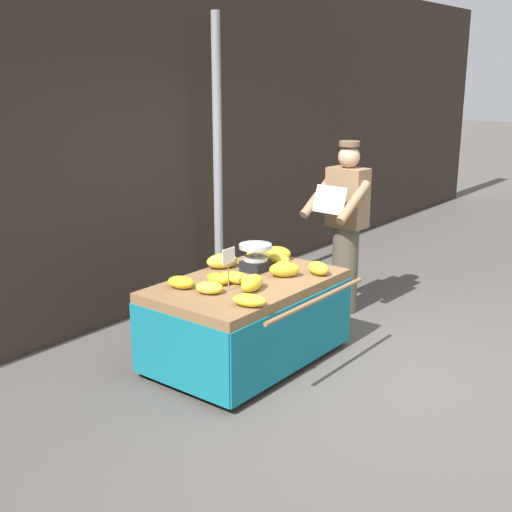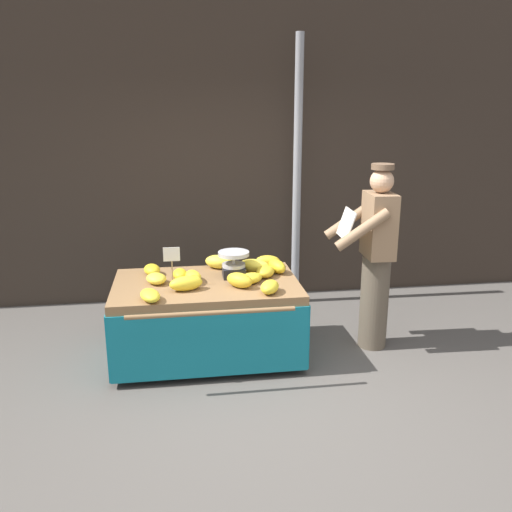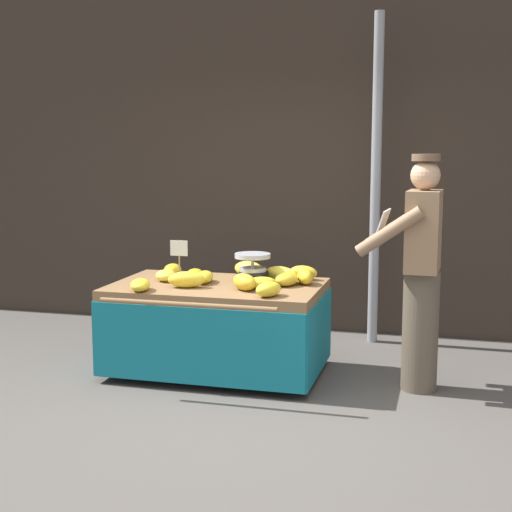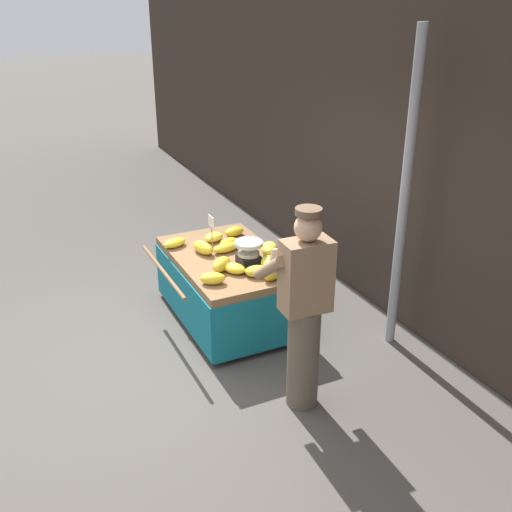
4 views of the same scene
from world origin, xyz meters
name	(u,v)px [view 4 (image 4 of 4)]	position (x,y,z in m)	size (l,w,h in m)	color
ground_plane	(156,360)	(0.00, 0.00, 0.00)	(60.00, 60.00, 0.00)	#514C47
back_wall	(399,148)	(0.00, 2.60, 1.72)	(16.00, 0.24, 3.45)	#332821
street_pole	(404,199)	(0.66, 2.18, 1.46)	(0.09, 0.09, 2.92)	gray
banana_cart	(228,274)	(-0.43, 0.93, 0.51)	(1.64, 1.21, 0.71)	olive
weighing_scale	(249,253)	(-0.17, 1.04, 0.83)	(0.28, 0.28, 0.23)	black
price_sign	(211,225)	(-0.71, 0.87, 0.96)	(0.14, 0.01, 0.34)	#997A51
banana_bunch_0	(257,271)	(0.11, 1.00, 0.76)	(0.17, 0.23, 0.10)	gold
banana_bunch_1	(269,249)	(-0.28, 1.32, 0.77)	(0.16, 0.28, 0.13)	yellow
banana_bunch_2	(269,264)	(0.03, 1.16, 0.77)	(0.15, 0.29, 0.12)	yellow
banana_bunch_3	(203,248)	(-0.60, 0.73, 0.77)	(0.14, 0.28, 0.12)	yellow
banana_bunch_4	(214,237)	(-0.86, 0.95, 0.75)	(0.16, 0.22, 0.09)	yellow
banana_bunch_5	(235,268)	(-0.05, 0.84, 0.75)	(0.15, 0.23, 0.09)	yellow
banana_bunch_6	(234,232)	(-0.90, 1.21, 0.76)	(0.14, 0.23, 0.10)	gold
banana_bunch_7	(213,278)	(0.08, 0.56, 0.76)	(0.14, 0.23, 0.11)	yellow
banana_bunch_8	(222,264)	(-0.15, 0.75, 0.77)	(0.14, 0.26, 0.13)	gold
banana_bunch_9	(229,242)	(-0.65, 1.04, 0.76)	(0.13, 0.21, 0.09)	gold
banana_bunch_10	(226,248)	(-0.54, 0.95, 0.76)	(0.13, 0.28, 0.09)	yellow
banana_bunch_11	(175,243)	(-0.89, 0.53, 0.75)	(0.15, 0.26, 0.09)	yellow
banana_bunch_12	(274,273)	(0.24, 1.10, 0.77)	(0.12, 0.24, 0.12)	gold
banana_bunch_13	(289,268)	(0.18, 1.29, 0.77)	(0.11, 0.24, 0.11)	gold
vendor_person	(304,309)	(1.11, 0.92, 0.87)	(0.60, 0.54, 1.71)	brown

